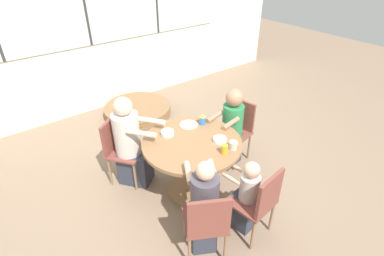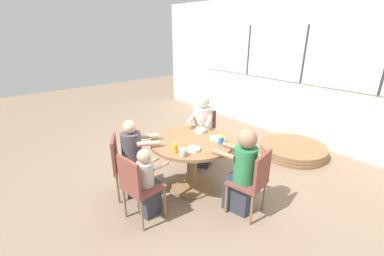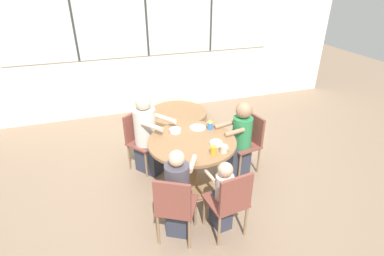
% 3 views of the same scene
% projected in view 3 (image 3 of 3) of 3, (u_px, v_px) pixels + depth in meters
% --- Properties ---
extents(ground_plane, '(16.00, 16.00, 0.00)m').
position_uv_depth(ground_plane, '(192.00, 187.00, 4.15)').
color(ground_plane, '#8C725B').
extents(wall_back_with_windows, '(8.40, 0.08, 2.80)m').
position_uv_depth(wall_back_with_windows, '(148.00, 42.00, 5.83)').
color(wall_back_with_windows, white).
rests_on(wall_back_with_windows, ground_plane).
extents(dining_table, '(1.13, 1.13, 0.75)m').
position_uv_depth(dining_table, '(192.00, 153.00, 3.89)').
color(dining_table, olive).
rests_on(dining_table, ground_plane).
extents(chair_for_woman_green_shirt, '(0.47, 0.47, 0.86)m').
position_uv_depth(chair_for_woman_green_shirt, '(249.00, 138.00, 4.31)').
color(chair_for_woman_green_shirt, brown).
rests_on(chair_for_woman_green_shirt, ground_plane).
extents(chair_for_man_blue_shirt, '(0.56, 0.56, 0.86)m').
position_uv_depth(chair_for_man_blue_shirt, '(139.00, 136.00, 4.38)').
color(chair_for_man_blue_shirt, brown).
rests_on(chair_for_man_blue_shirt, ground_plane).
extents(chair_for_man_teal_shirt, '(0.54, 0.54, 0.86)m').
position_uv_depth(chair_for_man_teal_shirt, '(175.00, 205.00, 3.09)').
color(chair_for_man_teal_shirt, brown).
rests_on(chair_for_man_teal_shirt, ground_plane).
extents(chair_for_toddler, '(0.45, 0.45, 0.86)m').
position_uv_depth(chair_for_toddler, '(230.00, 200.00, 3.16)').
color(chair_for_toddler, brown).
rests_on(chair_for_toddler, ground_plane).
extents(person_woman_green_shirt, '(0.54, 0.37, 1.11)m').
position_uv_depth(person_woman_green_shirt, '(240.00, 141.00, 4.24)').
color(person_woman_green_shirt, '#333847').
rests_on(person_woman_green_shirt, ground_plane).
extents(person_man_blue_shirt, '(0.59, 0.64, 1.19)m').
position_uv_depth(person_man_blue_shirt, '(148.00, 138.00, 4.28)').
color(person_man_blue_shirt, '#333847').
rests_on(person_man_blue_shirt, ground_plane).
extents(person_man_teal_shirt, '(0.46, 0.54, 1.09)m').
position_uv_depth(person_man_teal_shirt, '(178.00, 196.00, 3.24)').
color(person_man_teal_shirt, '#333847').
rests_on(person_man_teal_shirt, ground_plane).
extents(person_toddler, '(0.25, 0.39, 0.90)m').
position_uv_depth(person_toddler, '(222.00, 197.00, 3.33)').
color(person_toddler, '#333847').
rests_on(person_toddler, ground_plane).
extents(coffee_mug, '(0.10, 0.09, 0.09)m').
position_uv_depth(coffee_mug, '(224.00, 149.00, 3.54)').
color(coffee_mug, beige).
rests_on(coffee_mug, dining_table).
extents(sippy_cup, '(0.08, 0.08, 0.14)m').
position_uv_depth(sippy_cup, '(210.00, 124.00, 4.04)').
color(sippy_cup, blue).
rests_on(sippy_cup, dining_table).
extents(juice_glass, '(0.07, 0.07, 0.11)m').
position_uv_depth(juice_glass, '(213.00, 150.00, 3.49)').
color(juice_glass, gold).
rests_on(juice_glass, dining_table).
extents(bowl_white_shallow, '(0.16, 0.16, 0.04)m').
position_uv_depth(bowl_white_shallow, '(216.00, 143.00, 3.71)').
color(bowl_white_shallow, white).
rests_on(bowl_white_shallow, dining_table).
extents(bowl_cereal, '(0.15, 0.15, 0.05)m').
position_uv_depth(bowl_cereal, '(175.00, 130.00, 3.99)').
color(bowl_cereal, silver).
rests_on(bowl_cereal, dining_table).
extents(plate_tortillas, '(0.22, 0.22, 0.01)m').
position_uv_depth(plate_tortillas, '(198.00, 128.00, 4.10)').
color(plate_tortillas, beige).
rests_on(plate_tortillas, dining_table).
extents(folded_table_stack, '(1.16, 1.16, 0.18)m').
position_uv_depth(folded_table_stack, '(178.00, 116.00, 5.97)').
color(folded_table_stack, olive).
rests_on(folded_table_stack, ground_plane).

